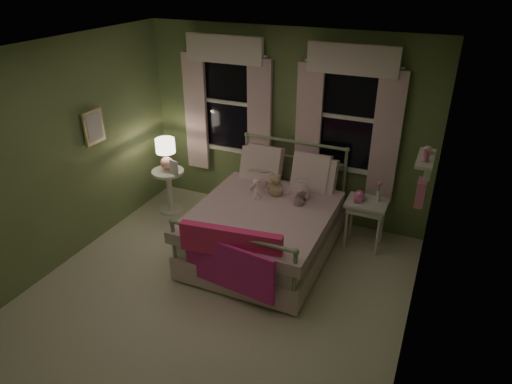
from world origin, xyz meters
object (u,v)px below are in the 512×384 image
at_px(nightstand_left, 169,185).
at_px(table_lamp, 166,151).
at_px(teddy_bear, 276,186).
at_px(nightstand_right, 366,208).
at_px(child_left, 260,165).
at_px(child_right, 301,176).
at_px(bed, 267,224).

bearing_deg(nightstand_left, table_lamp, 0.00).
bearing_deg(teddy_bear, nightstand_right, 17.01).
bearing_deg(teddy_bear, child_left, 150.50).
xyz_separation_m(child_right, nightstand_left, (-1.97, -0.05, -0.50)).
bearing_deg(table_lamp, teddy_bear, -3.79).
distance_m(bed, child_left, 0.77).
bearing_deg(nightstand_right, nightstand_left, -175.45).
distance_m(bed, table_lamp, 1.83).
xyz_separation_m(bed, nightstand_right, (1.09, 0.60, 0.17)).
relative_size(child_right, teddy_bear, 2.20).
xyz_separation_m(bed, child_right, (0.28, 0.42, 0.53)).
relative_size(nightstand_left, nightstand_right, 1.02).
bearing_deg(nightstand_right, teddy_bear, -162.99).
bearing_deg(nightstand_left, child_right, 1.34).
bearing_deg(table_lamp, nightstand_left, 0.00).
height_order(bed, table_lamp, bed).
relative_size(teddy_bear, nightstand_right, 0.49).
xyz_separation_m(teddy_bear, nightstand_right, (1.09, 0.33, -0.24)).
bearing_deg(child_right, child_left, -10.97).
bearing_deg(bed, child_right, 56.40).
relative_size(bed, teddy_bear, 6.48).
xyz_separation_m(child_right, table_lamp, (-1.97, -0.05, 0.04)).
bearing_deg(nightstand_left, teddy_bear, -3.79).
xyz_separation_m(bed, nightstand_left, (-1.69, 0.38, 0.03)).
relative_size(bed, child_right, 2.94).
height_order(child_right, nightstand_right, child_right).
bearing_deg(teddy_bear, nightstand_left, 176.21).
xyz_separation_m(nightstand_left, nightstand_right, (2.79, 0.22, 0.13)).
xyz_separation_m(child_right, teddy_bear, (-0.28, -0.16, -0.12)).
relative_size(table_lamp, nightstand_right, 0.70).
bearing_deg(table_lamp, child_left, 1.87).
bearing_deg(table_lamp, child_right, 1.34).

